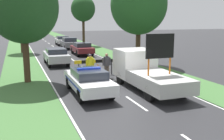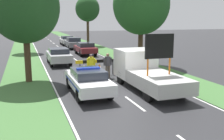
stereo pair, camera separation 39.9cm
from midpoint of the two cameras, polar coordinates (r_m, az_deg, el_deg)
The scene contains 22 objects.
ground_plane at distance 14.87m, azimuth 1.18°, elevation -4.99°, with size 160.00×160.00×0.00m, color #28282B.
lane_markings at distance 30.87m, azimuth -10.31°, elevation 3.18°, with size 6.93×71.00×0.01m.
grass_verge_left at distance 33.55m, azimuth -19.81°, elevation 3.33°, with size 3.08×120.00×0.03m.
grass_verge_right at distance 35.09m, azimuth -3.05°, elevation 4.27°, with size 3.08×120.00×0.03m.
police_car at distance 14.59m, azimuth -5.94°, elevation -2.28°, with size 1.85×4.89×1.50m.
work_truck at distance 15.85m, azimuth 6.33°, elevation -0.02°, with size 2.22×6.26×3.35m.
road_barrier at distance 19.29m, azimuth -4.22°, elevation 1.66°, with size 3.14×0.08×1.18m.
police_officer at distance 18.39m, azimuth -5.41°, elevation 1.29°, with size 0.61×0.39×1.71m.
pedestrian_civilian at distance 18.54m, azimuth -1.78°, elevation 1.45°, with size 0.63×0.40×1.75m.
traffic_cone_near_police at distance 16.56m, azimuth -3.29°, elevation -2.06°, with size 0.53×0.53×0.73m.
traffic_cone_centre_front at distance 20.38m, azimuth -3.68°, elevation 0.39°, with size 0.53×0.53×0.72m.
traffic_cone_near_truck at distance 17.27m, azimuth -7.47°, elevation -1.66°, with size 0.50×0.50×0.69m.
traffic_cone_behind_barrier at distance 19.13m, azimuth 4.24°, elevation -0.50°, with size 0.43×0.43×0.60m.
traffic_cone_lane_edge at distance 18.56m, azimuth 1.11°, elevation -0.96°, with size 0.37×0.37×0.52m.
queued_car_sedan_silver at distance 24.66m, azimuth -12.54°, elevation 3.05°, with size 1.88×4.62×1.49m.
queued_car_wagon_maroon at distance 30.88m, azimuth -6.94°, elevation 4.73°, with size 1.89×4.57×1.45m.
queued_car_suv_grey at distance 37.84m, azimuth -9.58°, elevation 5.83°, with size 1.92×4.32×1.58m.
queued_car_van_white at distance 43.38m, azimuth -10.99°, elevation 6.36°, with size 1.92×4.12×1.45m.
roadside_tree_near_left at distance 34.40m, azimuth -19.71°, elevation 11.86°, with size 3.63×3.63×6.95m.
roadside_tree_near_right at distance 17.81m, azimuth -19.42°, elevation 12.86°, with size 4.42×4.42×7.20m.
roadside_tree_mid_left at distance 41.73m, azimuth -6.59°, elevation 13.05°, with size 3.73×3.73×7.67m.
roadside_tree_mid_right at distance 23.68m, azimuth 5.35°, elevation 13.93°, with size 4.97×4.97×7.96m.
Camera 1 is at (-5.41, -13.24, 4.08)m, focal length 42.00 mm.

